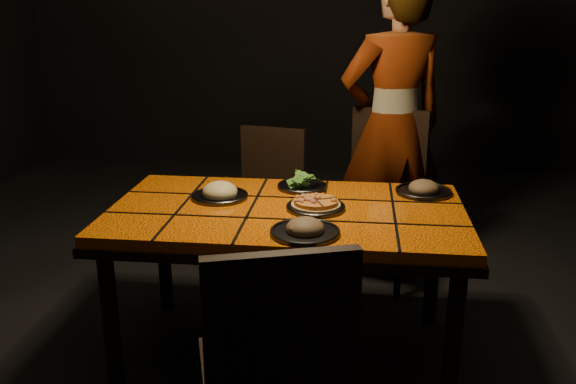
# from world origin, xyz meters

# --- Properties ---
(room_shell) EXTENTS (6.04, 7.04, 3.08)m
(room_shell) POSITION_xyz_m (0.00, 0.00, 1.50)
(room_shell) COLOR black
(room_shell) RESTS_ON ground
(dining_table) EXTENTS (1.62, 0.92, 0.75)m
(dining_table) POSITION_xyz_m (0.00, 0.00, 0.67)
(dining_table) COLOR orange
(dining_table) RESTS_ON ground
(chair_near) EXTENTS (0.57, 0.57, 1.00)m
(chair_near) POSITION_xyz_m (0.08, -0.97, 0.57)
(chair_near) COLOR black
(chair_near) RESTS_ON ground
(chair_far_left) EXTENTS (0.49, 0.49, 0.91)m
(chair_far_left) POSITION_xyz_m (-0.23, 0.91, 0.52)
(chair_far_left) COLOR black
(chair_far_left) RESTS_ON ground
(chair_far_right) EXTENTS (0.58, 0.58, 1.03)m
(chair_far_right) POSITION_xyz_m (0.47, 0.94, 0.59)
(chair_far_right) COLOR black
(chair_far_right) RESTS_ON ground
(diner) EXTENTS (0.79, 0.68, 1.84)m
(diner) POSITION_xyz_m (0.51, 1.03, 0.92)
(diner) COLOR brown
(diner) RESTS_ON ground
(plate_pizza) EXTENTS (0.29, 0.29, 0.04)m
(plate_pizza) POSITION_xyz_m (0.13, -0.00, 0.77)
(plate_pizza) COLOR #3C3B41
(plate_pizza) RESTS_ON dining_table
(plate_pasta) EXTENTS (0.27, 0.27, 0.09)m
(plate_pasta) POSITION_xyz_m (-0.33, 0.11, 0.77)
(plate_pasta) COLOR #3C3B41
(plate_pasta) RESTS_ON dining_table
(plate_salad) EXTENTS (0.25, 0.25, 0.07)m
(plate_salad) POSITION_xyz_m (0.04, 0.31, 0.78)
(plate_salad) COLOR #3C3B41
(plate_salad) RESTS_ON dining_table
(plate_mushroom_a) EXTENTS (0.28, 0.28, 0.09)m
(plate_mushroom_a) POSITION_xyz_m (0.11, -0.31, 0.77)
(plate_mushroom_a) COLOR #3C3B41
(plate_mushroom_a) RESTS_ON dining_table
(plate_mushroom_b) EXTENTS (0.27, 0.27, 0.09)m
(plate_mushroom_b) POSITION_xyz_m (0.64, 0.29, 0.77)
(plate_mushroom_b) COLOR #3C3B41
(plate_mushroom_b) RESTS_ON dining_table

